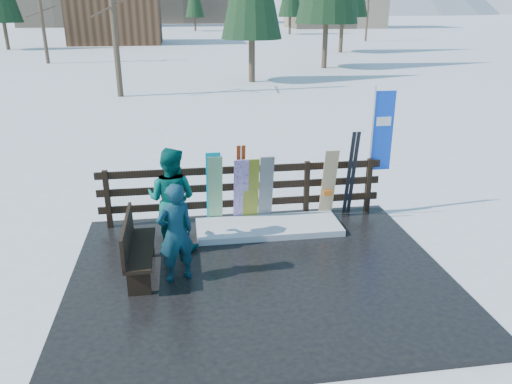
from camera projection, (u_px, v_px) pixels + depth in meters
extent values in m
plane|color=white|center=(260.00, 277.00, 8.07)|extent=(700.00, 700.00, 0.00)
cube|color=black|center=(260.00, 275.00, 8.05)|extent=(6.00, 5.00, 0.08)
cube|color=black|center=(108.00, 199.00, 9.51)|extent=(0.10, 0.10, 1.15)
cube|color=black|center=(176.00, 196.00, 9.70)|extent=(0.10, 0.10, 1.15)
cube|color=black|center=(243.00, 192.00, 9.88)|extent=(0.10, 0.10, 1.15)
cube|color=black|center=(307.00, 189.00, 10.06)|extent=(0.10, 0.10, 1.15)
cube|color=black|center=(368.00, 186.00, 10.24)|extent=(0.10, 0.10, 1.15)
cube|color=black|center=(243.00, 203.00, 9.95)|extent=(5.60, 0.05, 0.14)
cube|color=black|center=(243.00, 186.00, 9.83)|extent=(5.60, 0.05, 0.14)
cube|color=black|center=(242.00, 169.00, 9.71)|extent=(5.60, 0.05, 0.14)
cube|color=white|center=(269.00, 227.00, 9.56)|extent=(2.74, 1.00, 0.12)
cube|color=black|center=(140.00, 250.00, 7.83)|extent=(0.40, 1.50, 0.06)
cube|color=black|center=(139.00, 282.00, 7.35)|extent=(0.34, 0.06, 0.45)
cube|color=black|center=(144.00, 245.00, 8.46)|extent=(0.34, 0.06, 0.45)
cube|color=black|center=(127.00, 235.00, 7.71)|extent=(0.05, 1.50, 0.50)
cube|color=#08C7E8|center=(213.00, 188.00, 9.52)|extent=(0.27, 0.40, 1.53)
cube|color=white|center=(215.00, 190.00, 9.54)|extent=(0.27, 0.39, 1.45)
cube|color=#FAFA2E|center=(251.00, 191.00, 9.65)|extent=(0.30, 0.32, 1.36)
cube|color=white|center=(241.00, 191.00, 9.63)|extent=(0.28, 0.36, 1.36)
cube|color=black|center=(266.00, 189.00, 9.69)|extent=(0.27, 0.33, 1.40)
cube|color=silver|center=(328.00, 184.00, 9.85)|extent=(0.28, 0.35, 1.47)
cube|color=#B63A16|center=(238.00, 184.00, 9.64)|extent=(0.07, 0.31, 1.62)
cube|color=#B63A16|center=(243.00, 184.00, 9.65)|extent=(0.07, 0.31, 1.62)
cube|color=black|center=(349.00, 174.00, 9.92)|extent=(0.08, 0.34, 1.80)
cube|color=black|center=(353.00, 174.00, 9.93)|extent=(0.08, 0.34, 1.80)
cylinder|color=silver|center=(371.00, 151.00, 10.03)|extent=(0.04, 0.04, 2.60)
cube|color=blue|center=(383.00, 131.00, 9.92)|extent=(0.42, 0.02, 1.60)
imported|color=#0F474E|center=(176.00, 233.00, 7.58)|extent=(0.68, 0.57, 1.60)
imported|color=#04574E|center=(172.00, 199.00, 8.58)|extent=(1.09, 0.99, 1.84)
cube|color=brown|center=(115.00, 7.00, 56.50)|extent=(10.00, 8.00, 8.00)
cylinder|color=#382B1E|center=(368.00, 3.00, 60.53)|extent=(0.28, 0.28, 8.83)
cone|color=black|center=(194.00, 3.00, 85.49)|extent=(3.26, 3.26, 9.05)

